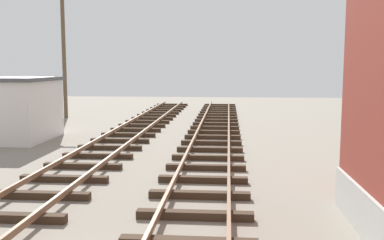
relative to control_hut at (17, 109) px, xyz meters
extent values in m
cube|color=#38281C|center=(8.57, -9.44, -1.30)|extent=(2.50, 0.24, 0.18)
cube|color=#38281C|center=(8.57, -7.96, -1.30)|extent=(2.50, 0.24, 0.18)
cube|color=#38281C|center=(8.57, -6.48, -1.30)|extent=(2.50, 0.24, 0.18)
cube|color=#38281C|center=(8.57, -5.00, -1.30)|extent=(2.50, 0.24, 0.18)
cube|color=#38281C|center=(8.57, -3.52, -1.30)|extent=(2.50, 0.24, 0.18)
cube|color=#38281C|center=(8.57, -2.04, -1.30)|extent=(2.50, 0.24, 0.18)
cube|color=#38281C|center=(8.57, -0.55, -1.30)|extent=(2.50, 0.24, 0.18)
cube|color=#38281C|center=(8.57, 0.93, -1.30)|extent=(2.50, 0.24, 0.18)
cube|color=#38281C|center=(8.57, 2.41, -1.30)|extent=(2.50, 0.24, 0.18)
cube|color=#38281C|center=(8.57, 3.89, -1.30)|extent=(2.50, 0.24, 0.18)
cube|color=#38281C|center=(8.57, 5.37, -1.30)|extent=(2.50, 0.24, 0.18)
cube|color=#38281C|center=(8.57, 6.85, -1.30)|extent=(2.50, 0.24, 0.18)
cube|color=#38281C|center=(8.57, 8.33, -1.30)|extent=(2.50, 0.24, 0.18)
cube|color=#38281C|center=(8.57, 9.81, -1.30)|extent=(2.50, 0.24, 0.18)
cube|color=#38281C|center=(8.57, 11.29, -1.30)|extent=(2.50, 0.24, 0.18)
cube|color=#38281C|center=(8.57, 12.78, -1.30)|extent=(2.50, 0.24, 0.18)
cube|color=#38281C|center=(8.57, 14.26, -1.30)|extent=(2.50, 0.24, 0.18)
cube|color=#38281C|center=(8.57, 15.74, -1.30)|extent=(2.50, 0.24, 0.18)
cube|color=#38281C|center=(8.57, 17.22, -1.30)|extent=(2.50, 0.24, 0.18)
cube|color=#38281C|center=(4.67, -9.90, -1.30)|extent=(2.50, 0.24, 0.18)
cube|color=#38281C|center=(4.67, -8.31, -1.30)|extent=(2.50, 0.24, 0.18)
cube|color=#38281C|center=(4.67, -6.72, -1.30)|extent=(2.50, 0.24, 0.18)
cube|color=#38281C|center=(4.67, -5.13, -1.30)|extent=(2.50, 0.24, 0.18)
cube|color=#38281C|center=(4.67, -3.53, -1.30)|extent=(2.50, 0.24, 0.18)
cube|color=#38281C|center=(4.67, -1.94, -1.30)|extent=(2.50, 0.24, 0.18)
cube|color=#38281C|center=(4.67, -0.35, -1.30)|extent=(2.50, 0.24, 0.18)
cube|color=#38281C|center=(4.67, 1.24, -1.30)|extent=(2.50, 0.24, 0.18)
cube|color=#38281C|center=(4.67, 2.83, -1.30)|extent=(2.50, 0.24, 0.18)
cube|color=#38281C|center=(4.67, 4.43, -1.30)|extent=(2.50, 0.24, 0.18)
cube|color=#38281C|center=(4.67, 6.02, -1.30)|extent=(2.50, 0.24, 0.18)
cube|color=#38281C|center=(4.67, 7.61, -1.30)|extent=(2.50, 0.24, 0.18)
cube|color=#38281C|center=(4.67, 9.20, -1.30)|extent=(2.50, 0.24, 0.18)
cube|color=#38281C|center=(4.67, 10.79, -1.30)|extent=(2.50, 0.24, 0.18)
cube|color=#38281C|center=(4.67, 12.39, -1.30)|extent=(2.50, 0.24, 0.18)
cube|color=#38281C|center=(4.67, 13.98, -1.30)|extent=(2.50, 0.24, 0.18)
cube|color=#38281C|center=(4.67, 15.57, -1.30)|extent=(2.50, 0.24, 0.18)
cube|color=#38281C|center=(4.67, 17.16, -1.30)|extent=(2.50, 0.24, 0.18)
cube|color=silver|center=(0.01, 0.00, -0.09)|extent=(2.80, 3.60, 2.60)
cube|color=#4C4C51|center=(0.01, 0.00, 1.29)|extent=(3.00, 3.80, 0.16)
cylinder|color=black|center=(-2.99, 7.04, -1.07)|extent=(0.64, 0.24, 0.64)
cylinder|color=black|center=(-2.99, 5.24, -1.07)|extent=(0.64, 0.24, 0.64)
cube|color=silver|center=(-6.98, 12.89, -0.67)|extent=(4.20, 1.80, 0.80)
cube|color=#1E232D|center=(-6.98, 12.89, 0.05)|extent=(2.31, 1.66, 0.64)
cylinder|color=black|center=(-5.68, 13.79, -1.07)|extent=(0.64, 0.24, 0.64)
cylinder|color=black|center=(-5.68, 11.99, -1.07)|extent=(0.64, 0.24, 0.64)
cylinder|color=brown|center=(-0.97, 8.37, 2.90)|extent=(0.24, 0.24, 8.58)
camera|label=1|loc=(9.25, -18.42, 1.86)|focal=41.04mm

